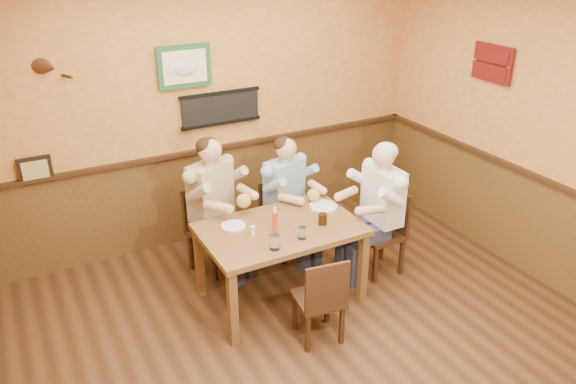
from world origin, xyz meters
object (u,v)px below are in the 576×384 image
object	(u,v)px
chair_back_right	(284,219)
water_glass_left	(275,242)
chair_right_end	(380,233)
salt_shaker	(253,231)
chair_back_left	(213,229)
diner_blue_polo	(284,204)
diner_tan_shirt	(212,212)
cola_tumbler	(323,219)
chair_near_side	(318,296)
hot_sauce_bottle	(275,220)
water_glass_mid	(302,233)
dining_table	(280,236)
pepper_shaker	(275,225)
diner_white_elder	(381,216)

from	to	relation	value
chair_back_right	water_glass_left	distance (m)	1.23
chair_right_end	salt_shaker	xyz separation A→B (m)	(-1.36, 0.03, 0.36)
chair_back_left	chair_right_end	xyz separation A→B (m)	(1.43, -0.82, -0.01)
chair_right_end	diner_blue_polo	world-z (taller)	diner_blue_polo
diner_tan_shirt	cola_tumbler	size ratio (longest dim) A/B	12.36
diner_blue_polo	chair_near_side	bearing A→B (deg)	-123.21
chair_right_end	hot_sauce_bottle	world-z (taller)	hot_sauce_bottle
water_glass_mid	chair_back_right	bearing A→B (deg)	70.83
chair_right_end	chair_back_left	bearing A→B (deg)	-120.15
dining_table	chair_back_left	bearing A→B (deg)	114.73
chair_near_side	pepper_shaker	size ratio (longest dim) A/B	10.26
diner_white_elder	water_glass_left	world-z (taller)	diner_white_elder
diner_blue_polo	chair_right_end	bearing A→B (deg)	-63.99
chair_back_left	hot_sauce_bottle	world-z (taller)	hot_sauce_bottle
diner_white_elder	pepper_shaker	bearing A→B (deg)	-92.12
chair_back_right	salt_shaker	size ratio (longest dim) A/B	9.36
chair_back_left	diner_white_elder	bearing A→B (deg)	-54.45
diner_blue_polo	pepper_shaker	bearing A→B (deg)	-140.59
chair_right_end	diner_white_elder	world-z (taller)	diner_white_elder
water_glass_mid	pepper_shaker	xyz separation A→B (m)	(-0.13, 0.25, -0.01)
salt_shaker	water_glass_mid	bearing A→B (deg)	-35.14
cola_tumbler	salt_shaker	world-z (taller)	cola_tumbler
salt_shaker	dining_table	bearing A→B (deg)	4.62
chair_back_right	water_glass_left	world-z (taller)	water_glass_left
water_glass_left	hot_sauce_bottle	size ratio (longest dim) A/B	0.67
pepper_shaker	diner_white_elder	bearing A→B (deg)	-1.86
chair_back_right	chair_right_end	xyz separation A→B (m)	(0.68, -0.73, 0.02)
chair_back_left	chair_back_right	xyz separation A→B (m)	(0.75, -0.10, -0.03)
diner_blue_polo	water_glass_mid	world-z (taller)	diner_blue_polo
dining_table	diner_blue_polo	xyz separation A→B (m)	(0.40, 0.68, -0.07)
chair_near_side	diner_white_elder	xyz separation A→B (m)	(1.06, 0.59, 0.21)
diner_white_elder	dining_table	bearing A→B (deg)	-93.00
dining_table	chair_right_end	world-z (taller)	chair_right_end
chair_right_end	water_glass_mid	bearing A→B (deg)	-78.23
water_glass_left	cola_tumbler	distance (m)	0.60
chair_right_end	water_glass_left	world-z (taller)	water_glass_left
diner_blue_polo	pepper_shaker	world-z (taller)	diner_blue_polo
diner_blue_polo	diner_white_elder	bearing A→B (deg)	-63.99
dining_table	chair_near_side	bearing A→B (deg)	-88.52
chair_back_left	diner_tan_shirt	xyz separation A→B (m)	(0.00, 0.00, 0.19)
chair_right_end	chair_near_side	world-z (taller)	chair_right_end
dining_table	chair_right_end	xyz separation A→B (m)	(1.08, -0.05, -0.23)
diner_tan_shirt	hot_sauce_bottle	xyz separation A→B (m)	(0.29, -0.80, 0.22)
water_glass_mid	pepper_shaker	distance (m)	0.28
pepper_shaker	dining_table	bearing A→B (deg)	13.72
dining_table	cola_tumbler	distance (m)	0.41
diner_tan_shirt	diner_blue_polo	distance (m)	0.76
chair_back_left	chair_near_side	xyz separation A→B (m)	(0.37, -1.41, -0.04)
chair_back_right	salt_shaker	xyz separation A→B (m)	(-0.67, -0.70, 0.38)
dining_table	chair_back_left	size ratio (longest dim) A/B	1.59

